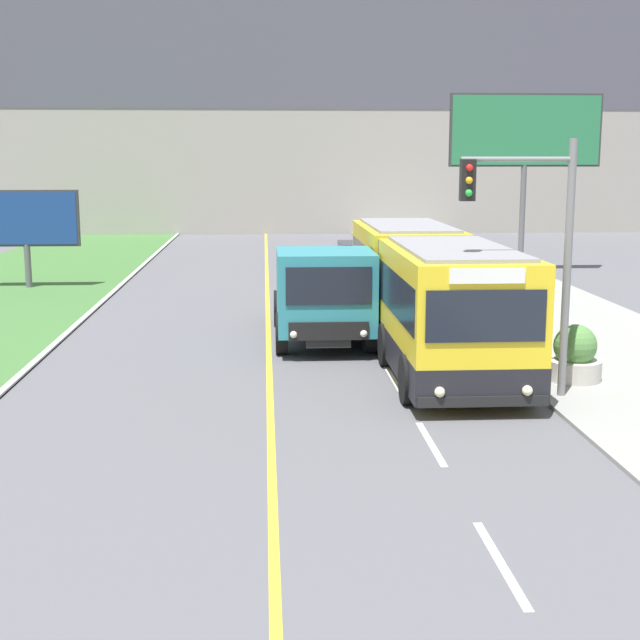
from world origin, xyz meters
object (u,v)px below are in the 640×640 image
(planter_round_near, at_px, (575,356))
(traffic_light_mast, at_px, (534,235))
(city_bus, at_px, (426,292))
(billboard_large, at_px, (525,136))
(billboard_small, at_px, (25,221))
(planter_round_second, at_px, (513,317))
(car_distant, at_px, (359,261))
(dump_truck, at_px, (323,296))
(planter_round_third, at_px, (465,289))

(planter_round_near, bearing_deg, traffic_light_mast, -138.49)
(city_bus, bearing_deg, billboard_large, 65.91)
(billboard_small, relative_size, planter_round_second, 3.55)
(billboard_large, height_order, planter_round_near, billboard_large)
(billboard_large, relative_size, planter_round_second, 6.67)
(city_bus, distance_m, traffic_light_mast, 5.10)
(planter_round_near, bearing_deg, car_distant, 99.44)
(dump_truck, height_order, traffic_light_mast, traffic_light_mast)
(billboard_small, bearing_deg, traffic_light_mast, -49.48)
(dump_truck, xyz_separation_m, billboard_small, (-10.40, 10.95, 1.23))
(billboard_small, distance_m, planter_round_near, 21.99)
(traffic_light_mast, bearing_deg, billboard_large, 74.38)
(billboard_small, bearing_deg, planter_round_second, -33.55)
(car_distant, bearing_deg, planter_round_third, -69.52)
(city_bus, xyz_separation_m, billboard_large, (6.83, 15.27, 4.22))
(traffic_light_mast, bearing_deg, dump_truck, 123.83)
(city_bus, bearing_deg, billboard_small, 137.07)
(planter_round_near, height_order, planter_round_second, planter_round_near)
(car_distant, bearing_deg, billboard_large, 10.38)
(dump_truck, xyz_separation_m, traffic_light_mast, (3.80, -5.67, 2.05))
(city_bus, xyz_separation_m, planter_round_near, (2.66, -3.37, -0.91))
(traffic_light_mast, relative_size, billboard_large, 0.70)
(billboard_small, bearing_deg, planter_round_near, -44.65)
(planter_round_second, bearing_deg, dump_truck, -173.70)
(planter_round_second, bearing_deg, traffic_light_mast, -102.86)
(billboard_small, xyz_separation_m, planter_round_near, (15.59, -15.39, -1.92))
(car_distant, bearing_deg, traffic_light_mast, -85.38)
(planter_round_near, distance_m, planter_round_second, 5.03)
(planter_round_near, bearing_deg, planter_round_second, 89.50)
(planter_round_near, bearing_deg, billboard_small, 135.35)
(dump_truck, relative_size, planter_round_third, 5.61)
(planter_round_near, bearing_deg, dump_truck, 139.37)
(city_bus, height_order, car_distant, city_bus)
(city_bus, distance_m, planter_round_third, 7.20)
(dump_truck, height_order, planter_round_second, dump_truck)
(city_bus, bearing_deg, planter_round_near, -51.72)
(traffic_light_mast, height_order, billboard_small, traffic_light_mast)
(billboard_large, xyz_separation_m, planter_round_third, (-4.33, -8.59, -5.15))
(billboard_large, bearing_deg, car_distant, -169.62)
(planter_round_near, bearing_deg, planter_round_third, 90.93)
(dump_truck, relative_size, car_distant, 1.54)
(planter_round_second, distance_m, planter_round_third, 5.03)
(dump_truck, bearing_deg, billboard_large, 56.60)
(traffic_light_mast, xyz_separation_m, billboard_large, (5.56, 19.87, 2.39))
(car_distant, bearing_deg, planter_round_second, -76.62)
(car_distant, bearing_deg, planter_round_near, -80.56)
(dump_truck, xyz_separation_m, planter_round_third, (5.02, 5.61, -0.71))
(traffic_light_mast, xyz_separation_m, planter_round_third, (1.22, 11.28, -2.76))
(billboard_small, bearing_deg, car_distant, 8.74)
(billboard_large, xyz_separation_m, planter_round_second, (-4.13, -13.61, -5.17))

